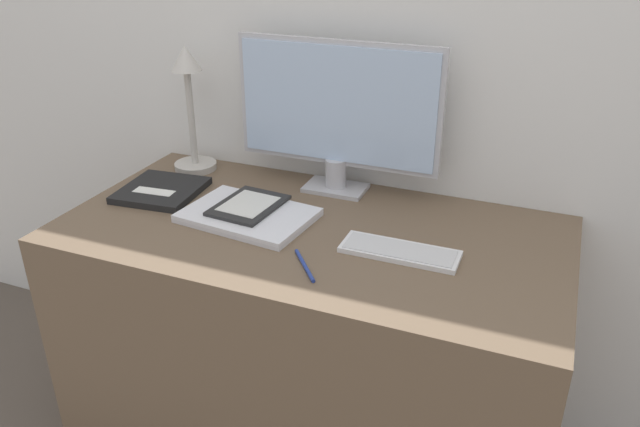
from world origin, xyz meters
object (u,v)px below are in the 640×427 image
(keyboard, at_px, (400,251))
(pen, at_px, (305,265))
(monitor, at_px, (337,112))
(laptop, at_px, (248,215))
(desk_lamp, at_px, (190,101))
(notebook, at_px, (161,190))
(ereader, at_px, (248,205))

(keyboard, xyz_separation_m, pen, (-0.18, -0.14, -0.00))
(monitor, relative_size, keyboard, 2.09)
(laptop, height_order, pen, laptop)
(desk_lamp, relative_size, notebook, 1.59)
(monitor, bearing_deg, ereader, -123.62)
(keyboard, height_order, notebook, notebook)
(notebook, bearing_deg, monitor, 25.31)
(keyboard, bearing_deg, desk_lamp, 159.21)
(desk_lamp, height_order, notebook, desk_lamp)
(keyboard, bearing_deg, laptop, 175.86)
(laptop, bearing_deg, keyboard, -4.14)
(monitor, relative_size, ereader, 2.77)
(monitor, xyz_separation_m, desk_lamp, (-0.46, -0.01, -0.01))
(pen, bearing_deg, notebook, 157.86)
(ereader, distance_m, desk_lamp, 0.42)
(desk_lamp, distance_m, notebook, 0.29)
(laptop, distance_m, notebook, 0.31)
(ereader, bearing_deg, notebook, 175.38)
(keyboard, distance_m, desk_lamp, 0.81)
(monitor, xyz_separation_m, notebook, (-0.45, -0.21, -0.22))
(notebook, bearing_deg, keyboard, -6.34)
(desk_lamp, xyz_separation_m, notebook, (0.01, -0.20, -0.21))
(laptop, height_order, notebook, same)
(keyboard, height_order, desk_lamp, desk_lamp)
(keyboard, distance_m, ereader, 0.43)
(desk_lamp, distance_m, pen, 0.72)
(notebook, height_order, pen, notebook)
(laptop, relative_size, desk_lamp, 0.92)
(desk_lamp, height_order, pen, desk_lamp)
(notebook, bearing_deg, laptop, -9.30)
(desk_lamp, bearing_deg, keyboard, -20.79)
(monitor, height_order, ereader, monitor)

